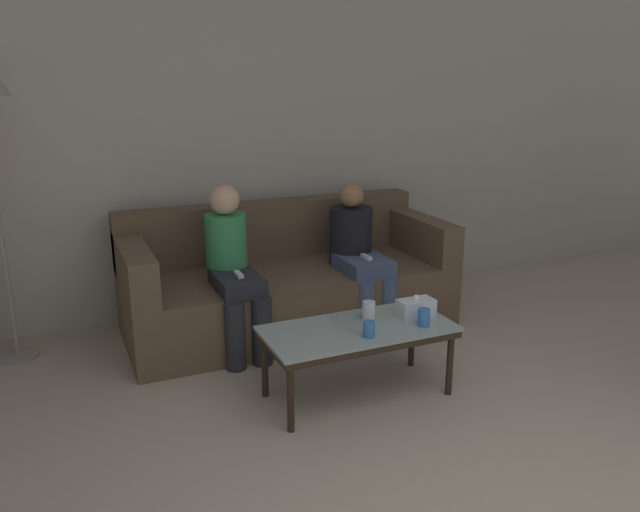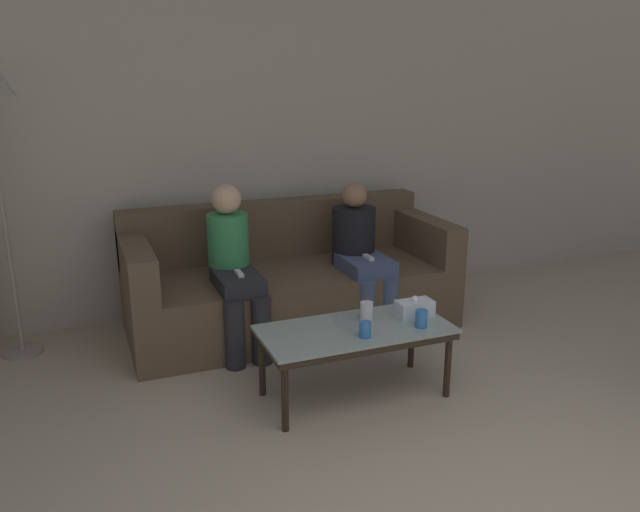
# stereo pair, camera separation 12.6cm
# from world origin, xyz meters

# --- Properties ---
(wall_back) EXTENTS (12.00, 0.06, 2.60)m
(wall_back) POSITION_xyz_m (0.00, 3.62, 1.30)
(wall_back) COLOR #B7B2A3
(wall_back) RESTS_ON ground_plane
(couch) EXTENTS (2.36, 0.98, 0.89)m
(couch) POSITION_xyz_m (0.00, 3.05, 0.33)
(couch) COLOR brown
(couch) RESTS_ON ground_plane
(coffee_table) EXTENTS (1.10, 0.52, 0.43)m
(coffee_table) POSITION_xyz_m (-0.01, 1.87, 0.39)
(coffee_table) COLOR #8C9E99
(coffee_table) RESTS_ON ground_plane
(cup_near_left) EXTENTS (0.07, 0.07, 0.09)m
(cup_near_left) POSITION_xyz_m (-0.01, 1.72, 0.48)
(cup_near_left) COLOR #3372BF
(cup_near_left) RESTS_ON coffee_table
(cup_near_right) EXTENTS (0.08, 0.08, 0.12)m
(cup_near_right) POSITION_xyz_m (0.10, 1.94, 0.49)
(cup_near_right) COLOR silver
(cup_near_right) RESTS_ON coffee_table
(cup_far_center) EXTENTS (0.07, 0.07, 0.10)m
(cup_far_center) POSITION_xyz_m (0.35, 1.74, 0.48)
(cup_far_center) COLOR #3372BF
(cup_far_center) RESTS_ON coffee_table
(tissue_box) EXTENTS (0.22, 0.12, 0.13)m
(tissue_box) POSITION_xyz_m (0.39, 1.89, 0.48)
(tissue_box) COLOR silver
(tissue_box) RESTS_ON coffee_table
(seated_person_left_end) EXTENTS (0.31, 0.67, 1.12)m
(seated_person_left_end) POSITION_xyz_m (-0.48, 2.81, 0.60)
(seated_person_left_end) COLOR #28282D
(seated_person_left_end) RESTS_ON ground_plane
(seated_person_mid_left) EXTENTS (0.32, 0.65, 1.07)m
(seated_person_mid_left) POSITION_xyz_m (0.48, 2.83, 0.58)
(seated_person_mid_left) COLOR #47567A
(seated_person_mid_left) RESTS_ON ground_plane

